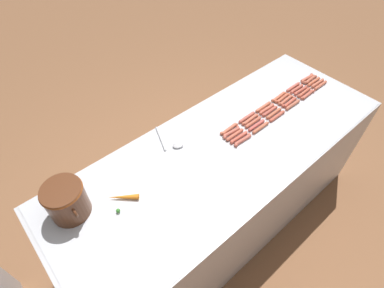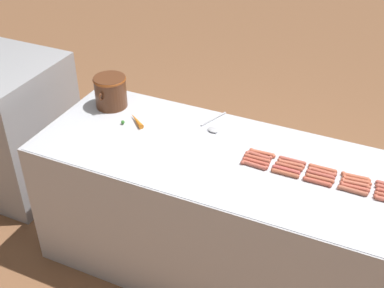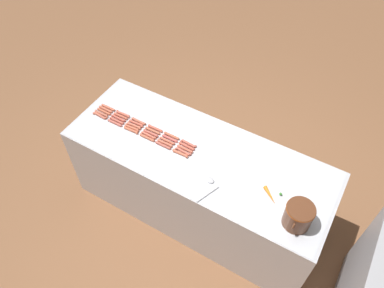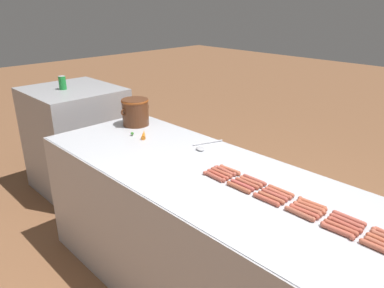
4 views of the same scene
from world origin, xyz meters
TOP-DOWN VIEW (x-y plane):
  - ground_plane at (0.00, 0.00)m, footprint 20.00×20.00m
  - griddle_counter at (0.00, 0.00)m, footprint 0.87×2.35m
  - back_cabinet at (0.16, 1.89)m, footprint 0.78×0.84m
  - hot_dog_2 at (-0.03, -0.65)m, footprint 0.03×0.16m
  - hot_dog_3 at (-0.03, -0.47)m, footprint 0.03×0.16m
  - hot_dog_4 at (-0.03, -0.30)m, footprint 0.02×0.16m
  - hot_dog_5 at (-0.03, -0.12)m, footprint 0.03×0.16m
  - hot_dog_8 at (0.00, -0.65)m, footprint 0.03×0.16m
  - hot_dog_9 at (-0.00, -0.47)m, footprint 0.03×0.16m
  - hot_dog_10 at (0.00, -0.29)m, footprint 0.03×0.16m
  - hot_dog_11 at (0.00, -0.12)m, footprint 0.03×0.16m
  - hot_dog_14 at (0.03, -0.65)m, footprint 0.03×0.16m
  - hot_dog_15 at (0.03, -0.47)m, footprint 0.03×0.16m
  - hot_dog_16 at (0.03, -0.30)m, footprint 0.02×0.16m
  - hot_dog_17 at (0.03, -0.12)m, footprint 0.02×0.16m
  - hot_dog_20 at (0.06, -0.65)m, footprint 0.03×0.16m
  - hot_dog_21 at (0.06, -0.47)m, footprint 0.03×0.16m
  - hot_dog_22 at (0.07, -0.30)m, footprint 0.03×0.16m
  - hot_dog_23 at (0.06, -0.12)m, footprint 0.03×0.16m
  - hot_dog_26 at (0.09, -0.65)m, footprint 0.03×0.16m
  - hot_dog_27 at (0.09, -0.47)m, footprint 0.02×0.16m
  - hot_dog_28 at (0.09, -0.30)m, footprint 0.02×0.16m
  - hot_dog_29 at (0.10, -0.13)m, footprint 0.03×0.16m
  - bean_pot at (0.21, 0.94)m, footprint 0.26×0.21m
  - serving_spoon at (0.25, 0.24)m, footprint 0.26×0.13m
  - carrot at (0.10, 0.70)m, footprint 0.13×0.15m

SIDE VIEW (x-z plane):
  - ground_plane at x=0.00m, z-range 0.00..0.00m
  - griddle_counter at x=0.00m, z-range 0.00..0.89m
  - back_cabinet at x=0.16m, z-range 0.00..1.03m
  - serving_spoon at x=0.25m, z-range 0.89..0.91m
  - hot_dog_2 at x=-0.03m, z-range 0.89..0.91m
  - hot_dog_3 at x=-0.03m, z-range 0.89..0.91m
  - hot_dog_4 at x=-0.03m, z-range 0.89..0.91m
  - hot_dog_5 at x=-0.03m, z-range 0.89..0.91m
  - hot_dog_8 at x=0.00m, z-range 0.89..0.91m
  - hot_dog_9 at x=0.00m, z-range 0.89..0.91m
  - hot_dog_10 at x=0.00m, z-range 0.89..0.91m
  - hot_dog_11 at x=0.00m, z-range 0.89..0.91m
  - hot_dog_14 at x=0.03m, z-range 0.89..0.91m
  - hot_dog_15 at x=0.03m, z-range 0.89..0.91m
  - hot_dog_16 at x=0.03m, z-range 0.89..0.91m
  - hot_dog_17 at x=0.03m, z-range 0.89..0.91m
  - hot_dog_20 at x=0.06m, z-range 0.89..0.91m
  - hot_dog_21 at x=0.06m, z-range 0.89..0.91m
  - hot_dog_22 at x=0.07m, z-range 0.89..0.91m
  - hot_dog_23 at x=0.06m, z-range 0.89..0.91m
  - hot_dog_26 at x=0.09m, z-range 0.89..0.91m
  - hot_dog_27 at x=0.09m, z-range 0.89..0.91m
  - hot_dog_28 at x=0.09m, z-range 0.89..0.91m
  - hot_dog_29 at x=0.10m, z-range 0.89..0.91m
  - carrot at x=0.10m, z-range 0.89..0.92m
  - bean_pot at x=0.21m, z-range 0.90..1.11m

